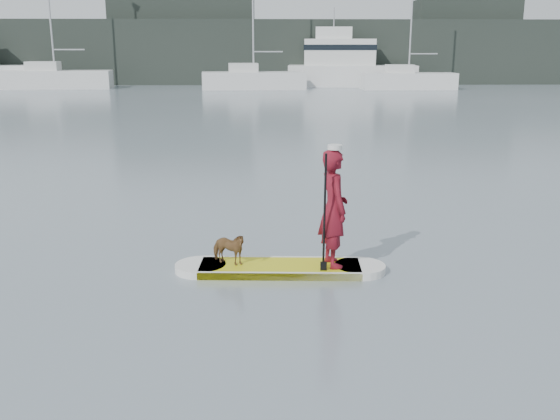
{
  "coord_description": "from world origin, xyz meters",
  "views": [
    {
      "loc": [
        -2.43,
        -10.11,
        3.4
      ],
      "look_at": [
        -2.15,
        -0.89,
        1.0
      ],
      "focal_mm": 40.0,
      "sensor_mm": 36.0,
      "label": 1
    }
  ],
  "objects_px": {
    "sailboat_b": "(54,77)",
    "sailboat_d": "(253,78)",
    "dog": "(228,248)",
    "paddler": "(333,208)",
    "motor_yacht_a": "(346,65)",
    "paddleboard": "(280,268)",
    "sailboat_e": "(408,80)"
  },
  "relations": [
    {
      "from": "sailboat_b",
      "to": "sailboat_d",
      "type": "height_order",
      "value": "sailboat_b"
    },
    {
      "from": "dog",
      "to": "sailboat_d",
      "type": "xyz_separation_m",
      "value": [
        -0.14,
        44.69,
        0.54
      ]
    },
    {
      "from": "paddler",
      "to": "dog",
      "type": "bearing_deg",
      "value": 74.24
    },
    {
      "from": "dog",
      "to": "sailboat_b",
      "type": "distance_m",
      "value": 49.19
    },
    {
      "from": "motor_yacht_a",
      "to": "dog",
      "type": "bearing_deg",
      "value": -94.39
    },
    {
      "from": "paddleboard",
      "to": "paddler",
      "type": "height_order",
      "value": "paddler"
    },
    {
      "from": "paddleboard",
      "to": "sailboat_b",
      "type": "relative_size",
      "value": 0.24
    },
    {
      "from": "paddler",
      "to": "motor_yacht_a",
      "type": "xyz_separation_m",
      "value": [
        6.72,
        48.78,
        0.91
      ]
    },
    {
      "from": "sailboat_b",
      "to": "motor_yacht_a",
      "type": "bearing_deg",
      "value": 1.03
    },
    {
      "from": "dog",
      "to": "sailboat_e",
      "type": "xyz_separation_m",
      "value": [
        12.97,
        44.18,
        0.43
      ]
    },
    {
      "from": "sailboat_b",
      "to": "motor_yacht_a",
      "type": "distance_m",
      "value": 25.72
    },
    {
      "from": "sailboat_b",
      "to": "motor_yacht_a",
      "type": "relative_size",
      "value": 1.18
    },
    {
      "from": "dog",
      "to": "paddleboard",
      "type": "bearing_deg",
      "value": -66.04
    },
    {
      "from": "paddler",
      "to": "dog",
      "type": "distance_m",
      "value": 1.75
    },
    {
      "from": "paddler",
      "to": "sailboat_d",
      "type": "distance_m",
      "value": 44.81
    },
    {
      "from": "sailboat_e",
      "to": "sailboat_d",
      "type": "bearing_deg",
      "value": 178.09
    },
    {
      "from": "motor_yacht_a",
      "to": "paddleboard",
      "type": "bearing_deg",
      "value": -93.46
    },
    {
      "from": "paddleboard",
      "to": "sailboat_d",
      "type": "relative_size",
      "value": 0.26
    },
    {
      "from": "dog",
      "to": "sailboat_d",
      "type": "distance_m",
      "value": 44.7
    },
    {
      "from": "paddler",
      "to": "sailboat_b",
      "type": "bearing_deg",
      "value": 9.28
    },
    {
      "from": "sailboat_e",
      "to": "motor_yacht_a",
      "type": "xyz_separation_m",
      "value": [
        -4.63,
        4.52,
        1.13
      ]
    },
    {
      "from": "paddler",
      "to": "dog",
      "type": "relative_size",
      "value": 2.96
    },
    {
      "from": "sailboat_b",
      "to": "motor_yacht_a",
      "type": "xyz_separation_m",
      "value": [
        25.57,
        2.63,
        0.98
      ]
    },
    {
      "from": "sailboat_b",
      "to": "paddler",
      "type": "bearing_deg",
      "value": -72.63
    },
    {
      "from": "paddleboard",
      "to": "dog",
      "type": "bearing_deg",
      "value": 180.0
    },
    {
      "from": "sailboat_b",
      "to": "sailboat_d",
      "type": "distance_m",
      "value": 17.14
    },
    {
      "from": "motor_yacht_a",
      "to": "sailboat_e",
      "type": "bearing_deg",
      "value": -38.98
    },
    {
      "from": "paddleboard",
      "to": "paddler",
      "type": "distance_m",
      "value": 1.27
    },
    {
      "from": "dog",
      "to": "motor_yacht_a",
      "type": "bearing_deg",
      "value": 17.08
    },
    {
      "from": "paddler",
      "to": "motor_yacht_a",
      "type": "distance_m",
      "value": 49.25
    },
    {
      "from": "paddleboard",
      "to": "sailboat_b",
      "type": "distance_m",
      "value": 49.52
    },
    {
      "from": "paddleboard",
      "to": "motor_yacht_a",
      "type": "bearing_deg",
      "value": 84.04
    }
  ]
}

